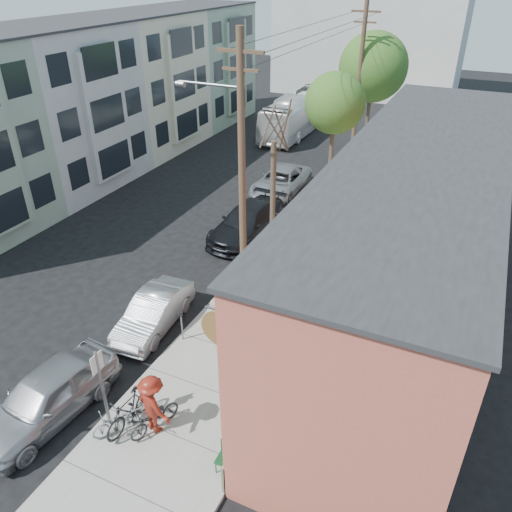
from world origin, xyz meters
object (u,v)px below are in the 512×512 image
at_px(parking_meter_near, 181,321).
at_px(utility_pole_near, 240,162).
at_px(parking_meter_far, 277,221).
at_px(parked_bike_b, 118,420).
at_px(tree_bare, 273,202).
at_px(tree_leafy_mid, 335,103).
at_px(parked_bike_a, 129,410).
at_px(car_0, 47,396).
at_px(car_3, 281,181).
at_px(car_1, 154,312).
at_px(patio_chair_b, 225,459).
at_px(cyclist, 153,404).
at_px(bus, 298,114).
at_px(patio_chair_a, 256,408).
at_px(car_2, 247,222).
at_px(patron_green, 243,403).
at_px(sign_post, 101,382).
at_px(tree_leafy_far, 373,67).
at_px(patron_grey, 287,311).

relative_size(parking_meter_near, utility_pole_near, 0.12).
distance_m(parking_meter_far, parked_bike_b, 12.98).
height_order(tree_bare, tree_leafy_mid, tree_leafy_mid).
bearing_deg(parked_bike_a, car_0, -161.47).
relative_size(parking_meter_near, car_3, 0.24).
xyz_separation_m(utility_pole_near, car_1, (-1.59, -4.24, -4.73)).
bearing_deg(car_3, patio_chair_b, -71.87).
height_order(parking_meter_near, parked_bike_a, parking_meter_near).
xyz_separation_m(cyclist, bus, (-6.98, 29.84, 0.34)).
distance_m(tree_leafy_mid, patio_chair_b, 20.29).
bearing_deg(patio_chair_b, utility_pole_near, 111.83).
distance_m(patio_chair_a, car_2, 11.81).
bearing_deg(parked_bike_b, parking_meter_far, 123.39).
bearing_deg(parking_meter_far, patio_chair_a, -70.13).
bearing_deg(tree_bare, patio_chair_b, -72.76).
bearing_deg(patio_chair_a, patron_green, -112.88).
bearing_deg(tree_bare, parked_bike_b, -90.16).
distance_m(sign_post, car_3, 18.46).
xyz_separation_m(patio_chair_a, bus, (-9.47, 28.25, 0.89)).
height_order(parking_meter_near, cyclist, cyclist).
bearing_deg(parking_meter_near, patio_chair_a, -28.90).
xyz_separation_m(tree_bare, car_2, (-2.00, 1.50, -2.10)).
distance_m(tree_bare, car_3, 8.01).
bearing_deg(tree_bare, parked_bike_a, -89.21).
bearing_deg(tree_leafy_far, car_0, -94.80).
bearing_deg(patio_chair_b, tree_leafy_mid, 98.08).
height_order(patron_green, car_0, patron_green).
relative_size(patio_chair_a, parked_bike_a, 0.45).
height_order(patio_chair_a, patio_chair_b, same).
bearing_deg(car_1, utility_pole_near, 64.33).
relative_size(parking_meter_far, patron_grey, 0.72).
bearing_deg(car_2, parking_meter_near, -76.61).
relative_size(utility_pole_near, parked_bike_a, 5.11).
bearing_deg(car_2, car_1, -86.47).
distance_m(parked_bike_a, parked_bike_b, 0.42).
xyz_separation_m(parking_meter_near, bus, (-5.54, 26.08, 0.49)).
distance_m(utility_pole_near, tree_leafy_mid, 10.76).
bearing_deg(patio_chair_a, tree_bare, 131.60).
distance_m(tree_bare, tree_leafy_far, 17.23).
xyz_separation_m(patron_green, parked_bike_a, (-2.96, -1.48, -0.18)).
distance_m(sign_post, parked_bike_a, 1.27).
xyz_separation_m(sign_post, car_0, (-1.93, -0.39, -1.03)).
bearing_deg(patron_green, cyclist, -64.92).
xyz_separation_m(patron_green, cyclist, (-2.22, -1.31, 0.22)).
bearing_deg(parked_bike_b, sign_post, -158.30).
bearing_deg(parking_meter_near, parking_meter_far, 90.00).
bearing_deg(parking_meter_far, patio_chair_b, -72.87).
relative_size(patio_chair_b, patron_grey, 0.51).
relative_size(tree_bare, car_1, 1.33).
distance_m(tree_leafy_mid, car_1, 15.81).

